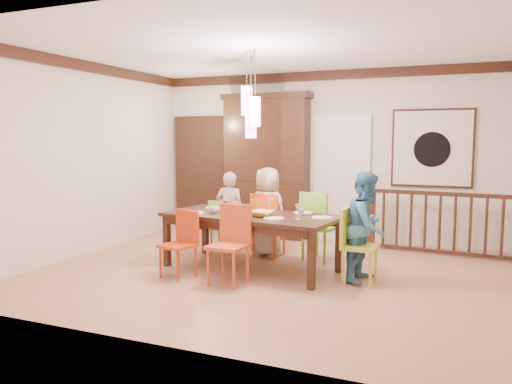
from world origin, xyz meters
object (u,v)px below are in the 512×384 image
at_px(chair_far_left, 224,222).
at_px(china_hutch, 266,166).
at_px(person_end_right, 367,227).
at_px(balustrade, 440,222).
at_px(person_far_left, 230,212).
at_px(chair_end_right, 360,241).
at_px(dining_table, 251,220).
at_px(person_far_mid, 267,212).

relative_size(chair_far_left, china_hutch, 0.32).
bearing_deg(chair_far_left, person_end_right, 159.42).
distance_m(balustrade, person_far_left, 3.19).
height_order(chair_end_right, person_end_right, person_end_right).
bearing_deg(chair_far_left, dining_table, 132.25).
height_order(balustrade, person_end_right, person_end_right).
xyz_separation_m(balustrade, person_far_left, (-3.03, -1.00, 0.12)).
distance_m(dining_table, person_end_right, 1.53).
xyz_separation_m(person_far_mid, person_end_right, (1.60, -0.75, 0.01)).
xyz_separation_m(china_hutch, person_end_right, (2.17, -2.16, -0.59)).
height_order(dining_table, person_end_right, person_end_right).
distance_m(chair_far_left, person_end_right, 2.43).
height_order(balustrade, person_far_mid, person_far_mid).
distance_m(chair_far_left, china_hutch, 1.65).
distance_m(china_hutch, person_far_mid, 1.63).
bearing_deg(chair_far_left, person_far_mid, 179.19).
relative_size(china_hutch, person_far_left, 2.04).
height_order(chair_far_left, person_far_left, person_far_left).
bearing_deg(person_far_mid, person_far_left, 8.39).
relative_size(chair_far_left, person_far_left, 0.66).
distance_m(chair_far_left, person_far_left, 0.19).
xyz_separation_m(chair_far_left, chair_end_right, (2.25, -0.83, 0.05)).
bearing_deg(person_end_right, balustrade, -12.88).
distance_m(balustrade, person_end_right, 1.98).
bearing_deg(balustrade, chair_end_right, -108.33).
height_order(dining_table, chair_end_right, chair_end_right).
bearing_deg(china_hutch, chair_end_right, -47.07).
xyz_separation_m(china_hutch, balustrade, (2.95, -0.35, -0.77)).
xyz_separation_m(person_far_left, person_end_right, (2.25, -0.81, 0.05)).
xyz_separation_m(dining_table, person_far_left, (-0.72, 0.85, -0.05)).
bearing_deg(dining_table, balustrade, 46.42).
distance_m(chair_far_left, chair_end_right, 2.40).
relative_size(dining_table, person_end_right, 1.80).
distance_m(chair_end_right, person_end_right, 0.20).
bearing_deg(china_hutch, chair_far_left, -95.48).
bearing_deg(china_hutch, person_far_left, -93.42).
relative_size(dining_table, balustrade, 1.10).
xyz_separation_m(dining_table, china_hutch, (-0.64, 2.20, 0.60)).
height_order(dining_table, person_far_mid, person_far_mid).
xyz_separation_m(person_far_left, person_far_mid, (0.65, -0.06, 0.04)).
bearing_deg(dining_table, chair_far_left, 143.17).
distance_m(person_far_mid, person_end_right, 1.77).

